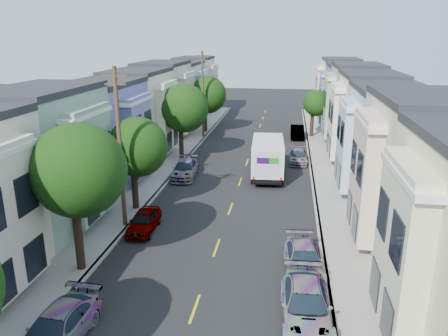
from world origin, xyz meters
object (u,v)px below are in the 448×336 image
at_px(lead_sedan, 269,150).
at_px(tree_b, 77,171).
at_px(parked_left_c, 144,221).
at_px(tree_far_r, 316,104).
at_px(tree_d, 183,108).
at_px(parked_right_a, 306,305).
at_px(parked_right_b, 303,260).
at_px(tree_e, 207,95).
at_px(fedex_truck, 268,156).
at_px(parked_right_d, 297,132).
at_px(utility_pole_near, 120,150).
at_px(parked_right_c, 298,157).
at_px(tree_c, 137,147).
at_px(parked_left_b, 56,329).
at_px(parked_left_d, 185,169).
at_px(utility_pole_far, 203,95).

bearing_deg(lead_sedan, tree_b, -111.49).
bearing_deg(parked_left_c, lead_sedan, 67.80).
bearing_deg(tree_far_r, tree_d, -138.31).
distance_m(parked_right_a, parked_right_b, 4.12).
relative_size(tree_e, fedex_truck, 1.02).
bearing_deg(tree_d, parked_right_d, 44.68).
xyz_separation_m(tree_far_r, utility_pole_near, (-13.19, -28.10, 1.06)).
bearing_deg(tree_d, tree_b, -90.00).
height_order(tree_e, parked_left_c, tree_e).
bearing_deg(parked_right_c, parked_left_c, -119.04).
xyz_separation_m(utility_pole_near, fedex_truck, (8.46, 12.06, -3.30)).
relative_size(utility_pole_near, parked_right_a, 1.99).
distance_m(tree_b, tree_d, 21.90).
distance_m(tree_b, fedex_truck, 19.87).
height_order(tree_c, parked_left_b, tree_c).
bearing_deg(parked_left_d, tree_b, -99.09).
height_order(fedex_truck, parked_right_a, fedex_truck).
relative_size(utility_pole_near, parked_right_b, 2.23).
height_order(utility_pole_near, lead_sedan, utility_pole_near).
bearing_deg(parked_right_d, utility_pole_near, -113.13).
height_order(tree_d, utility_pole_far, utility_pole_far).
xyz_separation_m(tree_c, parked_right_c, (11.20, 13.79, -3.96)).
height_order(tree_d, parked_left_c, tree_d).
distance_m(tree_b, parked_left_c, 7.23).
xyz_separation_m(fedex_truck, parked_right_d, (2.74, 15.36, -1.12)).
bearing_deg(parked_right_b, fedex_truck, 94.38).
relative_size(tree_b, parked_left_b, 1.69).
relative_size(tree_d, parked_left_b, 1.60).
height_order(utility_pole_near, parked_right_a, utility_pole_near).
bearing_deg(parked_right_c, lead_sedan, 151.13).
height_order(tree_far_r, parked_right_d, tree_far_r).
bearing_deg(tree_c, lead_sedan, 61.66).
bearing_deg(parked_right_b, tree_d, 113.56).
relative_size(tree_c, utility_pole_far, 0.66).
xyz_separation_m(tree_b, parked_left_d, (1.40, 16.20, -4.80)).
relative_size(parked_left_d, parked_right_c, 1.16).
height_order(parked_right_c, parked_right_d, parked_right_d).
relative_size(tree_b, utility_pole_near, 0.79).
distance_m(tree_e, tree_far_r, 13.24).
xyz_separation_m(utility_pole_near, parked_right_d, (11.20, 27.42, -4.42)).
bearing_deg(fedex_truck, parked_right_b, -83.23).
bearing_deg(lead_sedan, fedex_truck, -91.01).
distance_m(tree_e, utility_pole_far, 2.95).
relative_size(parked_left_d, parked_right_b, 1.05).
height_order(tree_d, parked_left_b, tree_d).
bearing_deg(utility_pole_far, tree_e, 90.04).
bearing_deg(utility_pole_far, parked_right_a, -71.79).
xyz_separation_m(tree_e, parked_left_b, (1.40, -40.03, -4.05)).
height_order(parked_right_a, parked_right_b, parked_right_a).
distance_m(parked_left_b, parked_right_a, 10.27).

